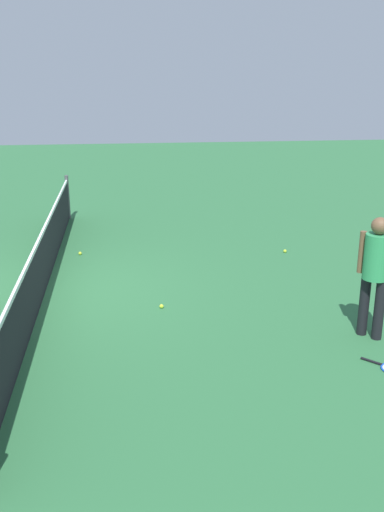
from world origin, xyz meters
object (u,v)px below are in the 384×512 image
at_px(player_near_side, 376,268).
at_px(tennis_ball_midcourt, 285,251).
at_px(tennis_ball_by_net, 80,253).
at_px(tennis_ball_near_player, 162,306).

xyz_separation_m(player_near_side, tennis_ball_midcourt, (3.86, 0.11, -0.98)).
bearing_deg(tennis_ball_by_net, tennis_ball_midcourt, -94.86).
relative_size(player_near_side, tennis_ball_near_player, 25.76).
distance_m(player_near_side, tennis_ball_midcourt, 3.98).
relative_size(tennis_ball_near_player, tennis_ball_by_net, 1.00).
height_order(player_near_side, tennis_ball_near_player, player_near_side).
distance_m(player_near_side, tennis_ball_near_player, 3.24).
bearing_deg(player_near_side, tennis_ball_midcourt, 1.69).
bearing_deg(tennis_ball_midcourt, tennis_ball_near_player, 133.43).
xyz_separation_m(tennis_ball_near_player, tennis_ball_by_net, (2.88, 1.43, 0.00)).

